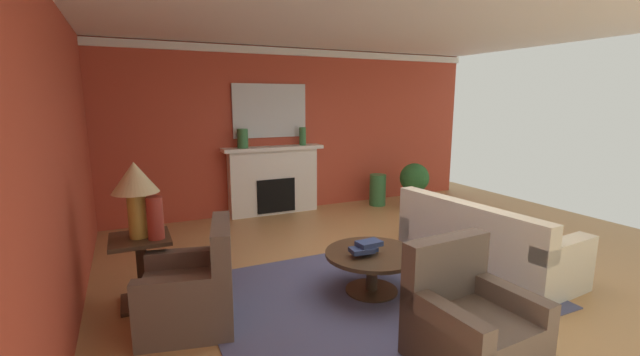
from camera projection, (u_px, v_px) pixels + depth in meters
ground_plane at (406, 273)px, 4.91m from camera, size 8.83×8.83×0.00m
wall_fireplace at (297, 130)px, 7.66m from camera, size 7.39×0.12×2.94m
wall_window at (53, 168)px, 3.46m from camera, size 0.12×7.30×2.94m
ceiling_panel at (400, 14)px, 4.62m from camera, size 7.39×7.30×0.06m
crown_moulding at (298, 52)px, 7.33m from camera, size 7.39×0.08×0.12m
area_rug at (371, 291)px, 4.44m from camera, size 3.39×2.41×0.01m
fireplace at (274, 182)px, 7.42m from camera, size 1.80×0.35×1.22m
mantel_mirror at (270, 111)px, 7.29m from camera, size 1.34×0.04×0.93m
sofa at (482, 244)px, 5.05m from camera, size 1.09×2.17×0.85m
armchair_near_window at (192, 293)px, 3.75m from camera, size 0.96×0.96×0.95m
armchair_facing_fireplace at (470, 327)px, 3.18m from camera, size 0.84×0.84×0.95m
coffee_table at (372, 262)px, 4.38m from camera, size 1.00×1.00×0.45m
side_table at (142, 266)px, 4.12m from camera, size 0.56×0.56×0.70m
table_lamp at (135, 185)px, 3.97m from camera, size 0.44×0.44×0.75m
vase_on_side_table at (155, 218)px, 3.99m from camera, size 0.15×0.15×0.42m
vase_tall_corner at (378, 190)px, 8.04m from camera, size 0.32×0.32×0.61m
vase_mantel_right at (303, 136)px, 7.45m from camera, size 0.12×0.12×0.32m
vase_mantel_left at (243, 139)px, 6.99m from camera, size 0.18×0.18×0.33m
book_red_cover at (366, 248)px, 4.40m from camera, size 0.20×0.19×0.04m
book_art_folio at (362, 250)px, 4.22m from camera, size 0.25×0.18×0.05m
book_small_novel at (369, 243)px, 4.27m from camera, size 0.27×0.19×0.05m
potted_plant at (414, 181)px, 7.95m from camera, size 0.56×0.56×0.83m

